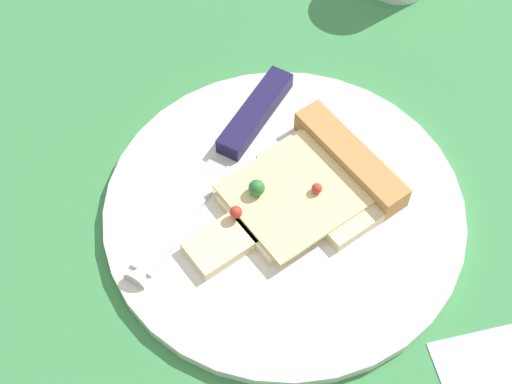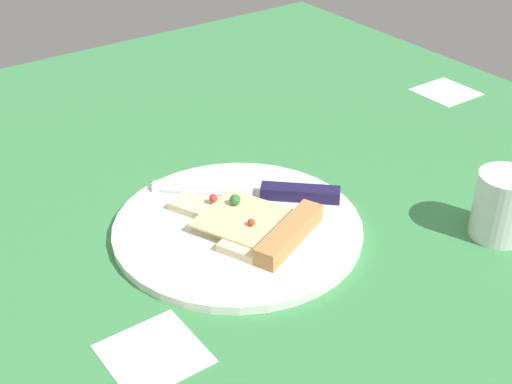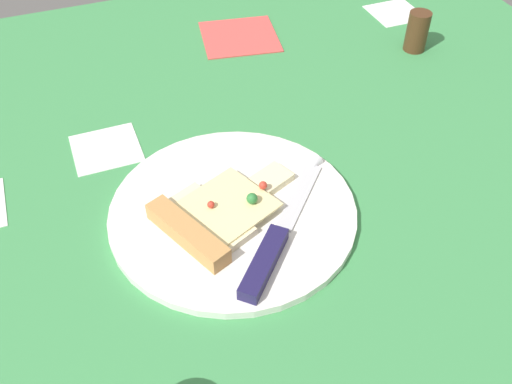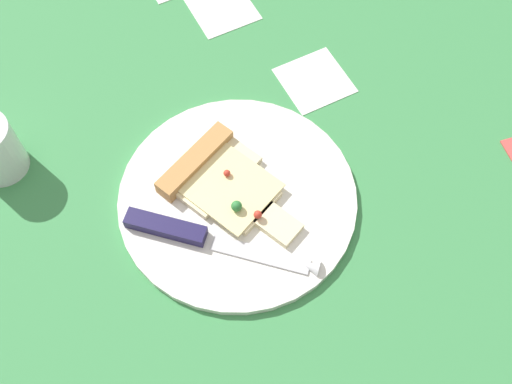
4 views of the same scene
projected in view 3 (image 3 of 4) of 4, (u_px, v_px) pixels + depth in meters
ground_plane at (268, 220)px, 71.01cm from camera, size 127.93×127.93×3.00cm
plate at (233, 212)px, 69.23cm from camera, size 29.97×29.97×1.08cm
pizza_slice at (217, 215)px, 66.99cm from camera, size 14.61×19.07×2.65cm
knife at (278, 235)px, 65.03cm from camera, size 19.00×17.89×2.45cm
pepper_shaker at (417, 31)px, 95.31cm from camera, size 3.66×3.66×6.69cm
napkin at (240, 36)px, 100.48cm from camera, size 15.03×15.03×0.40cm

